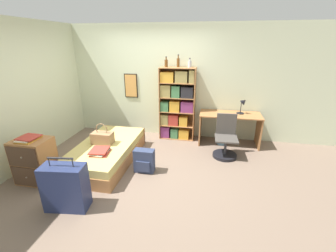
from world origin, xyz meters
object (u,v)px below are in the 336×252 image
desk_chair (225,144)px  backpack (144,161)px  dresser (35,161)px  suitcase (66,187)px  magazine_pile_on_dresser (28,138)px  book_stack_on_bed (100,151)px  bottle_clear (190,64)px  bookcase (177,104)px  bottle_green (166,63)px  waste_bin (221,138)px  desk_lamp (243,104)px  bottle_brown (178,62)px  handbag (102,138)px  desk (229,123)px  bed (107,152)px

desk_chair → backpack: (-1.45, -0.89, -0.06)m
dresser → suitcase: bearing=-29.5°
magazine_pile_on_dresser → desk_chair: size_ratio=0.41×
book_stack_on_bed → bottle_clear: bearing=53.3°
bookcase → backpack: 1.77m
book_stack_on_bed → magazine_pile_on_dresser: bearing=-154.8°
bottle_green → magazine_pile_on_dresser: bearing=-128.8°
book_stack_on_bed → bottle_green: (0.83, 1.77, 1.36)m
suitcase → desk_chair: 3.00m
dresser → waste_bin: 3.71m
magazine_pile_on_dresser → bookcase: size_ratio=0.21×
magazine_pile_on_dresser → desk_lamp: desk_lamp is taller
bottle_brown → waste_bin: size_ratio=0.92×
magazine_pile_on_dresser → bottle_clear: size_ratio=1.79×
handbag → book_stack_on_bed: handbag is taller
book_stack_on_bed → desk_chair: 2.44m
book_stack_on_bed → backpack: size_ratio=0.87×
desk_lamp → waste_bin: 0.90m
handbag → bottle_green: (0.97, 1.37, 1.27)m
bottle_clear → backpack: size_ratio=0.46×
desk → waste_bin: desk is taller
desk → desk_chair: bearing=-98.9°
bottle_clear → desk_lamp: bearing=-3.7°
bottle_brown → backpack: bottle_brown is taller
book_stack_on_bed → desk: bearing=35.9°
desk_lamp → backpack: bearing=-138.9°
waste_bin → bed: bearing=-151.7°
backpack → magazine_pile_on_dresser: bearing=-160.4°
bottle_brown → desk_chair: size_ratio=0.31×
dresser → bottle_brown: 3.35m
book_stack_on_bed → bottle_brown: 2.53m
bottle_brown → bottle_green: bearing=-167.2°
bottle_clear → waste_bin: (0.80, -0.20, -1.61)m
dresser → book_stack_on_bed: bearing=25.4°
bottle_brown → suitcase: bearing=-112.1°
dresser → magazine_pile_on_dresser: size_ratio=2.12×
suitcase → waste_bin: bearing=49.5°
bottle_brown → book_stack_on_bed: bearing=-120.8°
bottle_green → book_stack_on_bed: bearing=-115.2°
book_stack_on_bed → bottle_brown: bottle_brown is taller
bottle_clear → waste_bin: 1.81m
desk → book_stack_on_bed: bearing=-144.1°
bed → handbag: size_ratio=4.67×
handbag → bookcase: bearing=48.8°
magazine_pile_on_dresser → waste_bin: (3.10, 2.05, -0.63)m
suitcase → dresser: bearing=150.5°
handbag → desk: handbag is taller
bottle_clear → desk: bearing=-8.6°
dresser → handbag: bearing=46.4°
bottle_green → desk_lamp: (1.71, -0.04, -0.82)m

